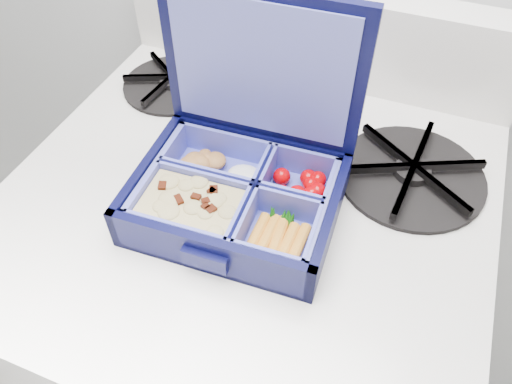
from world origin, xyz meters
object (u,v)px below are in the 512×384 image
at_px(stove, 253,344).
at_px(fork, 332,164).
at_px(bento_box, 237,198).
at_px(burner_grate, 413,170).

bearing_deg(stove, fork, 40.76).
bearing_deg(bento_box, fork, 52.60).
bearing_deg(fork, stove, -90.91).
distance_m(bento_box, burner_grate, 0.23).
distance_m(bento_box, fork, 0.15).
height_order(bento_box, burner_grate, bento_box).
bearing_deg(stove, bento_box, -88.79).
relative_size(stove, fork, 5.39).
height_order(stove, bento_box, bento_box).
xyz_separation_m(bento_box, fork, (0.08, 0.12, -0.02)).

